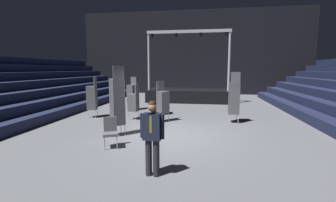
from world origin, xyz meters
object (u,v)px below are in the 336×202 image
stage_riser (189,94)px  equipment_road_case (159,107)px  chair_stack_front_left (132,94)px  chair_stack_rear_left (134,102)px  man_with_tie (152,134)px  chair_stack_mid_left (92,97)px  chair_stack_mid_right (117,101)px  loose_chair_near_man (110,130)px  chair_stack_mid_centre (234,98)px  chair_stack_front_right (163,101)px

stage_riser → equipment_road_case: size_ratio=6.76×
stage_riser → chair_stack_front_left: stage_riser is taller
equipment_road_case → chair_stack_rear_left: bearing=-122.0°
man_with_tie → equipment_road_case: (-1.29, 7.40, -0.63)m
stage_riser → chair_stack_mid_left: size_ratio=2.97×
chair_stack_mid_left → chair_stack_rear_left: (2.20, -0.12, -0.17)m
chair_stack_front_left → chair_stack_mid_right: size_ratio=0.77×
stage_riser → man_with_tie: stage_riser is taller
man_with_tie → loose_chair_near_man: (-1.74, 1.76, -0.45)m
chair_stack_mid_right → loose_chair_near_man: 1.53m
chair_stack_rear_left → equipment_road_case: 1.89m
chair_stack_rear_left → chair_stack_front_left: bearing=25.1°
chair_stack_mid_centre → equipment_road_case: (-3.75, 1.53, -0.80)m
chair_stack_mid_right → loose_chair_near_man: bearing=-121.1°
chair_stack_mid_left → equipment_road_case: 3.54m
man_with_tie → chair_stack_rear_left: (-2.25, 5.85, -0.13)m
chair_stack_rear_left → loose_chair_near_man: 4.14m
chair_stack_front_right → chair_stack_mid_left: size_ratio=0.92×
chair_stack_front_right → equipment_road_case: 1.95m
chair_stack_front_left → equipment_road_case: bearing=173.4°
chair_stack_front_right → chair_stack_mid_left: chair_stack_mid_left is taller
chair_stack_front_left → chair_stack_mid_left: 2.71m
stage_riser → chair_stack_mid_right: (-1.94, -9.57, 0.72)m
chair_stack_mid_left → chair_stack_rear_left: bearing=-103.7°
chair_stack_front_left → chair_stack_front_right: size_ratio=1.05×
stage_riser → loose_chair_near_man: (-1.68, -10.89, -0.03)m
chair_stack_mid_centre → chair_stack_mid_left: bearing=176.3°
chair_stack_mid_centre → equipment_road_case: chair_stack_mid_centre is taller
chair_stack_front_right → loose_chair_near_man: chair_stack_front_right is taller
chair_stack_mid_left → chair_stack_mid_centre: size_ratio=0.89×
man_with_tie → chair_stack_rear_left: man_with_tie is taller
chair_stack_mid_centre → chair_stack_front_left: bearing=153.3°
chair_stack_front_right → chair_stack_mid_right: (-1.23, -2.53, 0.34)m
loose_chair_near_man → chair_stack_mid_left: bearing=-79.5°
chair_stack_rear_left → equipment_road_case: size_ratio=1.90×
stage_riser → chair_stack_front_left: 5.30m
stage_riser → chair_stack_front_left: size_ratio=3.10×
stage_riser → chair_stack_mid_left: (-4.39, -6.67, 0.46)m
man_with_tie → chair_stack_mid_right: bearing=-53.1°
chair_stack_mid_left → loose_chair_near_man: chair_stack_mid_left is taller
chair_stack_front_left → man_with_tie: bearing=131.0°
chair_stack_front_left → chair_stack_mid_centre: size_ratio=0.85×
chair_stack_mid_left → loose_chair_near_man: bearing=-157.9°
man_with_tie → chair_stack_front_right: bearing=-78.3°
loose_chair_near_man → chair_stack_mid_right: bearing=-101.2°
stage_riser → chair_stack_rear_left: bearing=-107.9°
man_with_tie → equipment_road_case: size_ratio=1.94×
man_with_tie → chair_stack_mid_right: 3.68m
chair_stack_rear_left → chair_stack_mid_left: bearing=92.7°
equipment_road_case → loose_chair_near_man: size_ratio=0.95×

